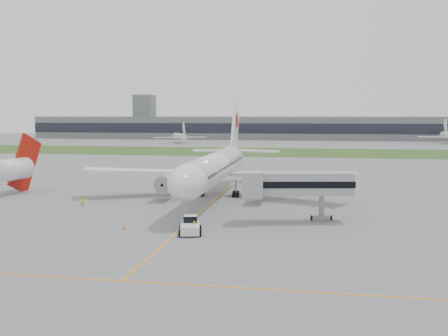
% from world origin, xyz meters
% --- Properties ---
extents(ground, '(600.00, 600.00, 0.00)m').
position_xyz_m(ground, '(0.00, 0.00, 0.00)').
color(ground, gray).
rests_on(ground, ground).
extents(apron_markings, '(70.00, 70.00, 0.04)m').
position_xyz_m(apron_markings, '(0.00, -5.00, 0.00)').
color(apron_markings, orange).
rests_on(apron_markings, ground).
extents(grass_strip, '(600.00, 50.00, 0.02)m').
position_xyz_m(grass_strip, '(0.00, 120.00, 0.01)').
color(grass_strip, '#28451A').
rests_on(grass_strip, ground).
extents(terminal_building, '(320.00, 22.30, 14.00)m').
position_xyz_m(terminal_building, '(0.00, 229.87, 7.00)').
color(terminal_building, slate).
rests_on(terminal_building, ground).
extents(control_tower, '(12.00, 12.00, 56.00)m').
position_xyz_m(control_tower, '(-90.00, 232.00, 0.00)').
color(control_tower, slate).
rests_on(control_tower, ground).
extents(airliner, '(48.13, 53.95, 17.88)m').
position_xyz_m(airliner, '(0.00, 4.87, 5.66)').
color(airliner, white).
rests_on(airliner, ground).
extents(pushback_tug, '(3.47, 4.48, 2.09)m').
position_xyz_m(pushback_tug, '(1.73, -21.54, 0.96)').
color(pushback_tug, silver).
rests_on(pushback_tug, ground).
extents(jet_bridge, '(14.92, 6.73, 6.97)m').
position_xyz_m(jet_bridge, '(14.12, -12.26, 5.16)').
color(jet_bridge, '#ABABAE').
rests_on(jet_bridge, ground).
extents(safety_cone_left, '(0.38, 0.38, 0.52)m').
position_xyz_m(safety_cone_left, '(-7.11, -20.93, 0.26)').
color(safety_cone_left, '#DF4B0B').
rests_on(safety_cone_left, ground).
extents(safety_cone_right, '(0.38, 0.38, 0.52)m').
position_xyz_m(safety_cone_right, '(2.07, -22.35, 0.26)').
color(safety_cone_right, '#DF4B0B').
rests_on(safety_cone_right, ground).
extents(ground_crew_near, '(0.62, 0.43, 1.65)m').
position_xyz_m(ground_crew_near, '(2.32, -21.87, 0.82)').
color(ground_crew_near, '#95CD22').
rests_on(ground_crew_near, ground).
extents(ground_crew_far, '(1.13, 1.15, 1.87)m').
position_xyz_m(ground_crew_far, '(-19.42, -6.87, 0.93)').
color(ground_crew_far, '#F1FF2A').
rests_on(ground_crew_far, ground).
extents(neighbor_aircraft, '(5.51, 14.70, 11.87)m').
position_xyz_m(neighbor_aircraft, '(-38.18, 3.09, 4.71)').
color(neighbor_aircraft, '#A51509').
rests_on(neighbor_aircraft, ground).
extents(distant_aircraft_left, '(35.91, 34.35, 10.71)m').
position_xyz_m(distant_aircraft_left, '(-52.13, 177.25, 0.00)').
color(distant_aircraft_left, white).
rests_on(distant_aircraft_left, ground).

